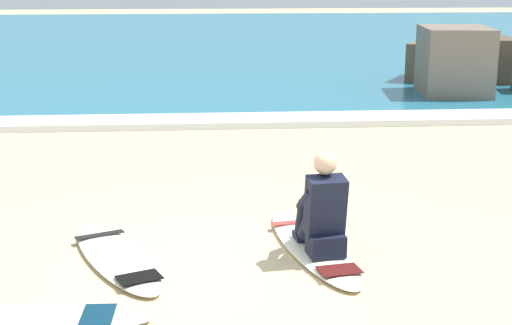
{
  "coord_description": "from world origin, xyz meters",
  "views": [
    {
      "loc": [
        -0.15,
        -6.27,
        2.63
      ],
      "look_at": [
        0.45,
        1.64,
        0.55
      ],
      "focal_mm": 53.48,
      "sensor_mm": 36.0,
      "label": 1
    }
  ],
  "objects_px": {
    "surfboard_spare_near": "(117,257)",
    "surfboard_spare_far": "(2,321)",
    "surfboard_main": "(313,246)",
    "surfer_seated": "(323,213)"
  },
  "relations": [
    {
      "from": "surfboard_spare_near",
      "to": "surfboard_spare_far",
      "type": "distance_m",
      "value": 1.43
    },
    {
      "from": "surfboard_spare_near",
      "to": "surfboard_spare_far",
      "type": "bearing_deg",
      "value": -120.66
    },
    {
      "from": "surfboard_main",
      "to": "surfer_seated",
      "type": "distance_m",
      "value": 0.45
    },
    {
      "from": "surfboard_main",
      "to": "surfboard_spare_near",
      "type": "distance_m",
      "value": 1.83
    },
    {
      "from": "surfer_seated",
      "to": "surfboard_spare_far",
      "type": "distance_m",
      "value": 2.88
    },
    {
      "from": "surfboard_main",
      "to": "surfer_seated",
      "type": "xyz_separation_m",
      "value": [
        0.04,
        -0.21,
        0.4
      ]
    },
    {
      "from": "surfboard_spare_far",
      "to": "surfboard_main",
      "type": "bearing_deg",
      "value": 28.1
    },
    {
      "from": "surfboard_main",
      "to": "surfboard_spare_far",
      "type": "relative_size",
      "value": 0.97
    },
    {
      "from": "surfboard_main",
      "to": "surfer_seated",
      "type": "bearing_deg",
      "value": -77.74
    },
    {
      "from": "surfboard_spare_near",
      "to": "surfboard_spare_far",
      "type": "height_order",
      "value": "same"
    }
  ]
}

